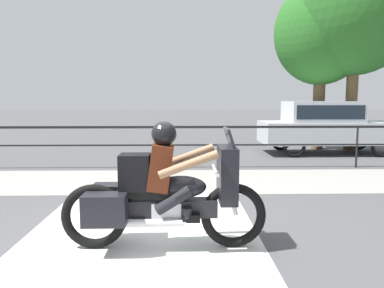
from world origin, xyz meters
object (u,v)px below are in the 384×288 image
motorcycle (163,192)px  tree_behind_sign (321,34)px  parked_car (326,124)px  tree_behind_car (356,8)px

motorcycle → tree_behind_sign: bearing=63.6°
motorcycle → tree_behind_sign: 10.68m
parked_car → tree_behind_sign: 3.27m
motorcycle → parked_car: 9.04m
parked_car → tree_behind_sign: (0.17, 1.21, 3.03)m
parked_car → tree_behind_sign: tree_behind_sign is taller
tree_behind_sign → tree_behind_car: tree_behind_car is taller
motorcycle → tree_behind_car: 11.03m
tree_behind_sign → tree_behind_car: bearing=-27.7°
motorcycle → parked_car: (4.84, 7.63, 0.28)m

